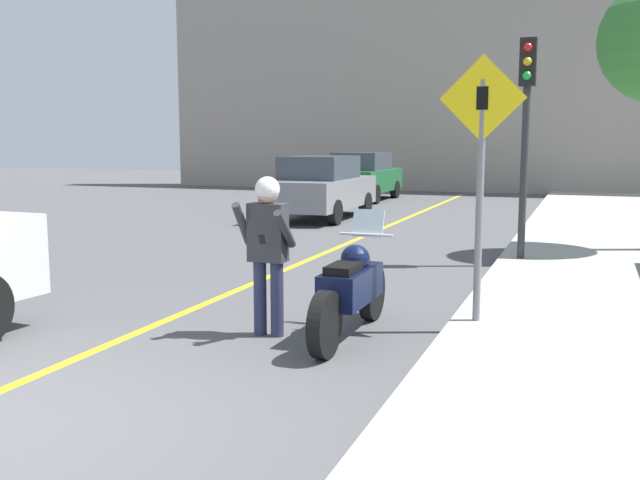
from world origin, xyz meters
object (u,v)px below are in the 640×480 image
Objects in this scene: motorcycle at (351,290)px; traffic_light at (526,107)px; crossing_sign at (481,164)px; parked_car_green at (363,176)px; person_biker at (268,239)px; parked_car_grey at (321,187)px.

motorcycle is 5.69m from traffic_light.
crossing_sign reaches higher than parked_car_green.
person_biker reaches higher than motorcycle.
traffic_light is (1.31, 5.11, 2.12)m from motorcycle.
person_biker is (-0.85, -0.26, 0.54)m from motorcycle.
traffic_light reaches higher than parked_car_grey.
parked_car_green is (-4.26, 17.18, -0.20)m from person_biker.
crossing_sign is 0.68× the size of parked_car_grey.
parked_car_green reaches higher than motorcycle.
parked_car_green is (-5.11, 16.92, 0.34)m from motorcycle.
parked_car_grey is at bearing 107.66° from person_biker.
parked_car_green is (-6.42, 11.80, -1.78)m from traffic_light.
person_biker is 17.70m from parked_car_green.
motorcycle is at bearing -104.42° from traffic_light.
person_biker is 2.41m from crossing_sign.
parked_car_green is (-6.34, 16.28, -0.99)m from crossing_sign.
traffic_light is at bearing 75.58° from motorcycle.
parked_car_grey is at bearing 118.90° from crossing_sign.
motorcycle is at bearing -73.21° from parked_car_green.
parked_car_grey is at bearing 135.06° from traffic_light.
parked_car_grey is (-3.52, 11.05, -0.20)m from person_biker.
motorcycle is 1.93m from crossing_sign.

